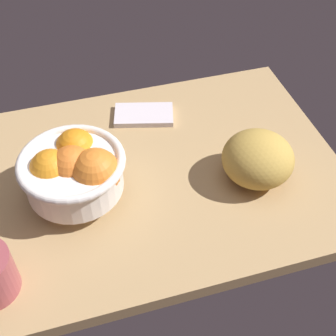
% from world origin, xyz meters
% --- Properties ---
extents(ground_plane, '(0.76, 0.54, 0.03)m').
position_xyz_m(ground_plane, '(0.00, 0.00, -0.01)').
color(ground_plane, tan).
extents(fruit_bowl, '(0.19, 0.19, 0.12)m').
position_xyz_m(fruit_bowl, '(0.15, 0.02, 0.07)').
color(fruit_bowl, white).
rests_on(fruit_bowl, ground).
extents(bread_loaf, '(0.18, 0.18, 0.10)m').
position_xyz_m(bread_loaf, '(-0.19, 0.07, 0.05)').
color(bread_loaf, '#BD9743').
rests_on(bread_loaf, ground).
extents(napkin_folded, '(0.14, 0.10, 0.01)m').
position_xyz_m(napkin_folded, '(-0.03, -0.17, 0.01)').
color(napkin_folded, silver).
rests_on(napkin_folded, ground).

